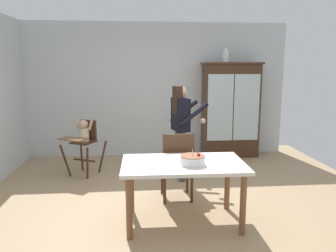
# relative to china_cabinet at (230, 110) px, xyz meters

# --- Properties ---
(ground_plane) EXTENTS (6.24, 6.24, 0.00)m
(ground_plane) POSITION_rel_china_cabinet_xyz_m (-1.49, -2.37, -0.96)
(ground_plane) COLOR tan
(wall_back) EXTENTS (5.32, 0.06, 2.70)m
(wall_back) POSITION_rel_china_cabinet_xyz_m (-1.49, 0.26, 0.39)
(wall_back) COLOR silver
(wall_back) RESTS_ON ground_plane
(china_cabinet) EXTENTS (1.17, 0.48, 1.91)m
(china_cabinet) POSITION_rel_china_cabinet_xyz_m (0.00, 0.00, 0.00)
(china_cabinet) COLOR #422819
(china_cabinet) RESTS_ON ground_plane
(ceramic_vase) EXTENTS (0.13, 0.13, 0.27)m
(ceramic_vase) POSITION_rel_china_cabinet_xyz_m (-0.13, 0.00, 1.07)
(ceramic_vase) COLOR white
(ceramic_vase) RESTS_ON china_cabinet
(high_chair_with_toddler) EXTENTS (0.77, 0.83, 0.95)m
(high_chair_with_toddler) POSITION_rel_china_cabinet_xyz_m (-2.79, -0.96, -0.31)
(high_chair_with_toddler) COLOR #422819
(high_chair_with_toddler) RESTS_ON ground_plane
(adult_person) EXTENTS (0.59, 0.58, 1.53)m
(adult_person) POSITION_rel_china_cabinet_xyz_m (-1.19, -1.37, 0.01)
(adult_person) COLOR #47474C
(adult_person) RESTS_ON ground_plane
(dining_table) EXTENTS (1.42, 0.87, 0.74)m
(dining_table) POSITION_rel_china_cabinet_xyz_m (-1.36, -2.88, -0.32)
(dining_table) COLOR silver
(dining_table) RESTS_ON ground_plane
(birthday_cake) EXTENTS (0.28, 0.28, 0.19)m
(birthday_cake) POSITION_rel_china_cabinet_xyz_m (-1.27, -2.97, -0.17)
(birthday_cake) COLOR white
(birthday_cake) RESTS_ON dining_table
(dining_chair_far_side) EXTENTS (0.45, 0.45, 0.96)m
(dining_chair_far_side) POSITION_rel_china_cabinet_xyz_m (-1.35, -2.23, -0.40)
(dining_chair_far_side) COLOR #422819
(dining_chair_far_side) RESTS_ON ground_plane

